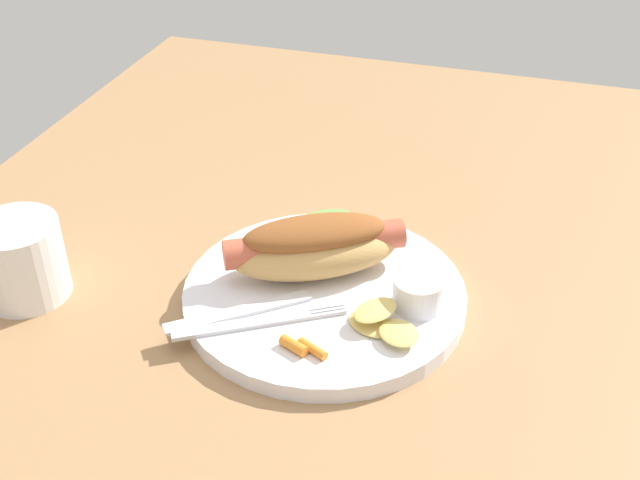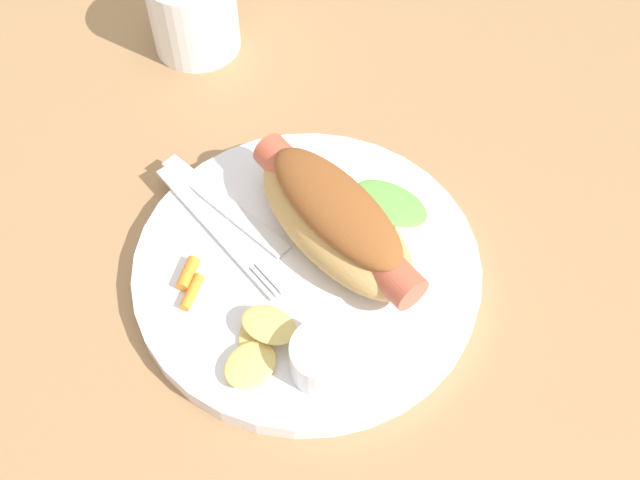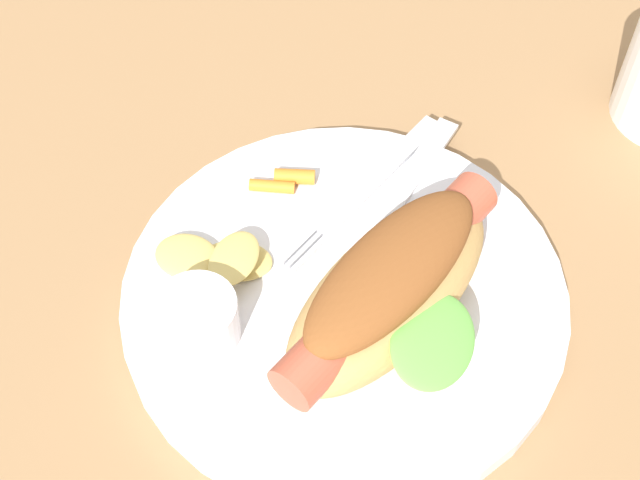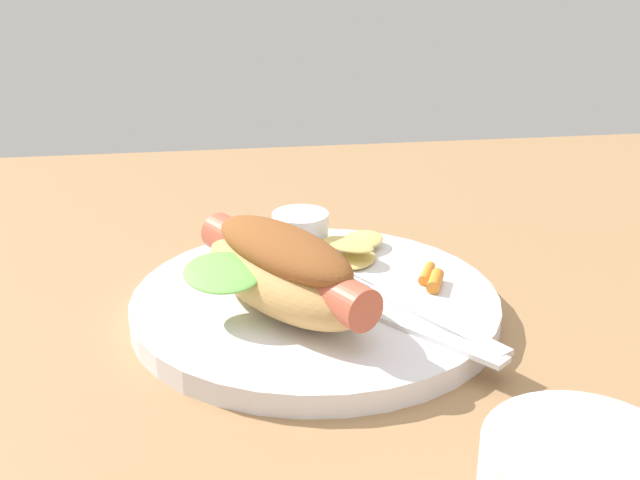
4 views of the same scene
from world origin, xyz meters
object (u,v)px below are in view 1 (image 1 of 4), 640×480
Objects in this scene: sauce_ramekin at (418,292)px; chips_pile at (382,323)px; carrot_garnish at (303,347)px; fork at (256,323)px; knife at (238,312)px; hot_dog at (315,245)px; drinking_cup at (21,260)px; plate at (321,294)px.

chips_pile is at bearing -28.61° from sauce_ramekin.
carrot_garnish is at bearing -50.37° from chips_pile.
sauce_ramekin is 0.33× the size of fork.
knife is 1.70× the size of chips_pile.
drinking_cup is (9.37, -25.48, -0.67)cm from hot_dog.
chips_pile is 0.97× the size of drinking_cup.
drinking_cup is at bearing -78.90° from sauce_ramekin.
sauce_ramekin reaches higher than fork.
plate is 4.53cm from hot_dog.
chips_pile reaches higher than plate.
chips_pile reaches higher than carrot_garnish.
drinking_cup is at bearing 144.26° from knife.
chips_pile is (4.26, 6.76, 1.56)cm from plate.
plate is 8.34cm from knife.
drinking_cup is (7.03, -35.84, 0.71)cm from sauce_ramekin.
carrot_garnish reaches higher than knife.
fork is (6.77, -12.86, -1.30)cm from sauce_ramekin.
plate is 7.85cm from fork.
plate is 9.04cm from carrot_garnish.
sauce_ramekin reaches higher than knife.
drinking_cup reaches higher than sauce_ramekin.
knife is 1.65× the size of drinking_cup.
hot_dog is at bearing -150.66° from plate.
sauce_ramekin reaches higher than plate.
knife is at bearing -148.77° from hot_dog.
hot_dog is 10.71cm from sauce_ramekin.
fork is 23.07cm from drinking_cup.
drinking_cup reaches higher than carrot_garnish.
sauce_ramekin is 16.05cm from knife.
drinking_cup reaches higher than chips_pile.
knife is (5.88, -14.87, -1.32)cm from sauce_ramekin.
hot_dog is at bearing -129.19° from chips_pile.
fork and knife have the same top height.
knife is at bearing -44.50° from plate.
chips_pile is 7.24cm from carrot_garnish.
fork reaches higher than plate.
carrot_garnish is (8.84, -7.88, -1.06)cm from sauce_ramekin.
fork is 3.27× the size of carrot_garnish.
drinking_cup reaches higher than plate.
hot_dog is at bearing 110.18° from drinking_cup.
hot_dog is 2.18× the size of chips_pile.
sauce_ramekin is 0.34× the size of knife.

